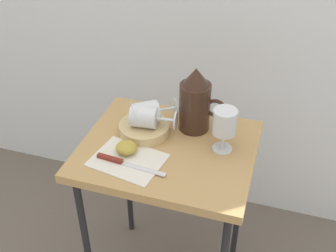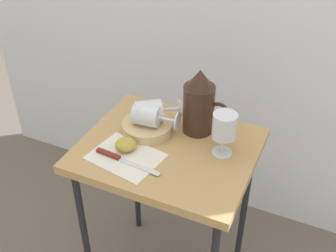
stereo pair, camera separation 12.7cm
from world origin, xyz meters
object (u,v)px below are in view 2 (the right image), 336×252
object	(u,v)px
table	(168,163)
wine_glass_tipped_near	(148,116)
pitcher	(199,107)
wine_glass_upright	(224,128)
apple_half_left	(126,144)
wine_glass_tipped_far	(150,111)
basket_tray	(147,127)
knife	(118,158)

from	to	relation	value
table	wine_glass_tipped_near	bearing A→B (deg)	156.47
pitcher	wine_glass_upright	size ratio (longest dim) A/B	1.55
apple_half_left	wine_glass_tipped_far	bearing A→B (deg)	81.04
wine_glass_upright	wine_glass_tipped_far	size ratio (longest dim) A/B	0.90
table	wine_glass_tipped_near	size ratio (longest dim) A/B	4.39
wine_glass_tipped_near	pitcher	bearing A→B (deg)	31.32
pitcher	wine_glass_upright	distance (m)	0.14
pitcher	table	bearing A→B (deg)	-113.41
wine_glass_tipped_far	apple_half_left	xyz separation A→B (m)	(-0.02, -0.13, -0.05)
wine_glass_upright	wine_glass_tipped_near	world-z (taller)	wine_glass_upright
table	wine_glass_tipped_far	xyz separation A→B (m)	(-0.09, 0.06, 0.14)
wine_glass_upright	apple_half_left	world-z (taller)	wine_glass_upright
wine_glass_tipped_near	wine_glass_tipped_far	world-z (taller)	wine_glass_tipped_far
wine_glass_upright	apple_half_left	distance (m)	0.31
pitcher	wine_glass_tipped_far	distance (m)	0.16
basket_tray	wine_glass_upright	xyz separation A→B (m)	(0.26, -0.01, 0.08)
basket_tray	wine_glass_tipped_near	world-z (taller)	wine_glass_tipped_near
wine_glass_upright	knife	world-z (taller)	wine_glass_upright
pitcher	apple_half_left	distance (m)	0.27
table	pitcher	distance (m)	0.21
wine_glass_upright	pitcher	bearing A→B (deg)	142.77
pitcher	knife	size ratio (longest dim) A/B	1.00
apple_half_left	knife	xyz separation A→B (m)	(0.00, -0.05, -0.01)
table	basket_tray	bearing A→B (deg)	154.54
wine_glass_tipped_near	apple_half_left	world-z (taller)	wine_glass_tipped_near
table	apple_half_left	distance (m)	0.16
wine_glass_upright	wine_glass_tipped_far	world-z (taller)	wine_glass_upright
apple_half_left	knife	world-z (taller)	apple_half_left
table	wine_glass_upright	size ratio (longest dim) A/B	4.67
wine_glass_tipped_far	wine_glass_upright	bearing A→B (deg)	-4.54
knife	basket_tray	bearing A→B (deg)	85.31
pitcher	wine_glass_tipped_near	world-z (taller)	pitcher
basket_tray	wine_glass_tipped_far	xyz separation A→B (m)	(0.00, 0.01, 0.06)
wine_glass_upright	apple_half_left	xyz separation A→B (m)	(-0.28, -0.11, -0.07)
wine_glass_tipped_far	apple_half_left	size ratio (longest dim) A/B	2.43
pitcher	knife	world-z (taller)	pitcher
table	knife	distance (m)	0.18
pitcher	wine_glass_tipped_near	distance (m)	0.17
wine_glass_upright	knife	xyz separation A→B (m)	(-0.28, -0.16, -0.09)
pitcher	wine_glass_tipped_near	size ratio (longest dim) A/B	1.46
apple_half_left	knife	distance (m)	0.06
knife	apple_half_left	bearing A→B (deg)	92.48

